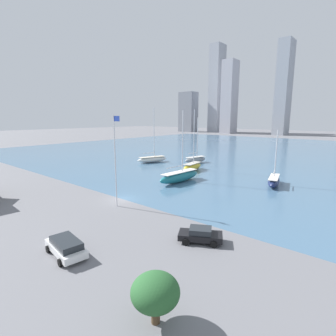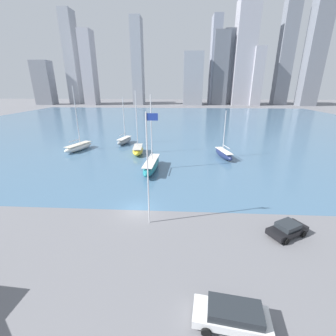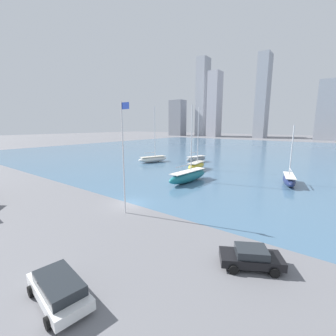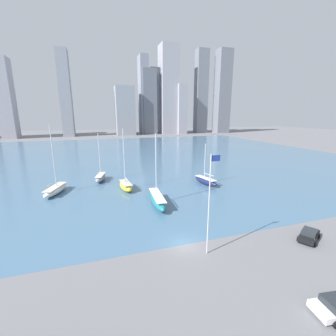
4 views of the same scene
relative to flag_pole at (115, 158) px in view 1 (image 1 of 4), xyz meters
The scene contains 11 objects.
ground_plane 7.50m from the flag_pole, 127.34° to the left, with size 500.00×500.00×0.00m, color slate.
harbor_water 72.91m from the flag_pole, 91.55° to the left, with size 180.00×140.00×0.00m.
flag_pole is the anchor object (origin of this frame).
yard_shrub 22.55m from the flag_pole, 33.16° to the right, with size 2.96×2.96×3.18m.
sailboat_white 37.05m from the flag_pole, 125.87° to the left, with size 5.08×9.10×14.92m.
sailboat_gray 38.97m from the flag_pole, 107.87° to the left, with size 3.60×7.27×12.26m.
sailboat_navy 29.24m from the flag_pole, 63.40° to the left, with size 3.69×8.03×10.04m.
sailboat_teal 17.79m from the flag_pole, 96.57° to the left, with size 2.84×10.59×13.50m.
sailboat_yellow 28.84m from the flag_pole, 103.22° to the left, with size 3.12×7.25×13.96m.
parked_sedan_black 15.99m from the flag_pole, ahead, with size 4.69×3.81×1.48m.
parked_wagon_white 14.63m from the flag_pole, 58.68° to the right, with size 5.19×2.91×1.55m.
Camera 1 is at (29.86, -24.67, 12.17)m, focal length 28.00 mm.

